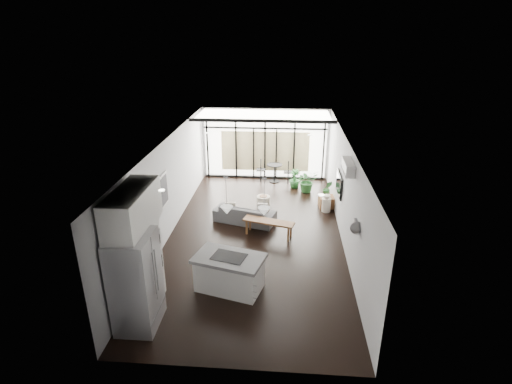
# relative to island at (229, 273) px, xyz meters

# --- Properties ---
(floor) EXTENTS (5.00, 10.00, 0.00)m
(floor) POSITION_rel_island_xyz_m (0.39, 2.63, -0.42)
(floor) COLOR black
(floor) RESTS_ON ground
(ceiling) EXTENTS (5.00, 10.00, 0.00)m
(ceiling) POSITION_rel_island_xyz_m (0.39, 2.63, 2.38)
(ceiling) COLOR silver
(ceiling) RESTS_ON ground
(wall_left) EXTENTS (0.02, 10.00, 2.80)m
(wall_left) POSITION_rel_island_xyz_m (-2.11, 2.63, 0.98)
(wall_left) COLOR silver
(wall_left) RESTS_ON ground
(wall_right) EXTENTS (0.02, 10.00, 2.80)m
(wall_right) POSITION_rel_island_xyz_m (2.89, 2.63, 0.98)
(wall_right) COLOR silver
(wall_right) RESTS_ON ground
(wall_back) EXTENTS (5.00, 0.02, 2.80)m
(wall_back) POSITION_rel_island_xyz_m (0.39, 7.63, 0.98)
(wall_back) COLOR silver
(wall_back) RESTS_ON ground
(wall_front) EXTENTS (5.00, 0.02, 2.80)m
(wall_front) POSITION_rel_island_xyz_m (0.39, -2.37, 0.98)
(wall_front) COLOR silver
(wall_front) RESTS_ON ground
(glazing) EXTENTS (5.00, 0.20, 2.80)m
(glazing) POSITION_rel_island_xyz_m (0.39, 7.51, 0.98)
(glazing) COLOR black
(glazing) RESTS_ON ground
(skylight) EXTENTS (4.70, 1.90, 0.06)m
(skylight) POSITION_rel_island_xyz_m (0.39, 6.63, 2.35)
(skylight) COLOR silver
(skylight) RESTS_ON ceiling
(neighbour_building) EXTENTS (3.50, 0.02, 1.60)m
(neighbour_building) POSITION_rel_island_xyz_m (0.39, 7.58, 0.68)
(neighbour_building) COLOR #F3E8A8
(neighbour_building) RESTS_ON ground
(island) EXTENTS (1.75, 1.31, 0.85)m
(island) POSITION_rel_island_xyz_m (0.00, 0.00, 0.00)
(island) COLOR silver
(island) RESTS_ON floor
(cooktop) EXTENTS (0.85, 0.68, 0.01)m
(cooktop) POSITION_rel_island_xyz_m (0.00, 0.00, 0.43)
(cooktop) COLOR black
(cooktop) RESTS_ON island
(fridge) EXTENTS (0.78, 0.98, 2.03)m
(fridge) POSITION_rel_island_xyz_m (-1.66, -1.32, 0.59)
(fridge) COLOR #A2A1A6
(fridge) RESTS_ON floor
(appliance_column) EXTENTS (0.62, 0.65, 2.39)m
(appliance_column) POSITION_rel_island_xyz_m (-1.77, -0.52, 0.77)
(appliance_column) COLOR silver
(appliance_column) RESTS_ON floor
(upper_cabinets) EXTENTS (0.62, 1.75, 0.86)m
(upper_cabinets) POSITION_rel_island_xyz_m (-1.73, -0.87, 1.93)
(upper_cabinets) COLOR silver
(upper_cabinets) RESTS_ON wall_left
(pendant_left) EXTENTS (0.26, 0.26, 0.18)m
(pendant_left) POSITION_rel_island_xyz_m (-0.01, -0.02, 1.60)
(pendant_left) COLOR silver
(pendant_left) RESTS_ON ceiling
(pendant_right) EXTENTS (0.26, 0.26, 0.18)m
(pendant_right) POSITION_rel_island_xyz_m (0.79, -0.02, 1.60)
(pendant_right) COLOR silver
(pendant_right) RESTS_ON ceiling
(sofa) EXTENTS (1.98, 1.07, 0.74)m
(sofa) POSITION_rel_island_xyz_m (-0.01, 3.49, -0.05)
(sofa) COLOR #4F4F52
(sofa) RESTS_ON floor
(console_bench) EXTENTS (1.54, 0.76, 0.48)m
(console_bench) POSITION_rel_island_xyz_m (0.78, 2.65, -0.19)
(console_bench) COLOR brown
(console_bench) RESTS_ON floor
(pouf) EXTENTS (0.57, 0.57, 0.36)m
(pouf) POSITION_rel_island_xyz_m (0.50, 4.72, -0.24)
(pouf) COLOR beige
(pouf) RESTS_ON floor
(crate) EXTENTS (0.54, 0.54, 0.38)m
(crate) POSITION_rel_island_xyz_m (2.64, 4.83, -0.24)
(crate) COLOR brown
(crate) RESTS_ON floor
(plant_tall) EXTENTS (0.99, 1.05, 0.66)m
(plant_tall) POSITION_rel_island_xyz_m (2.03, 6.17, -0.09)
(plant_tall) COLOR #265C28
(plant_tall) RESTS_ON floor
(plant_med) EXTENTS (0.66, 0.83, 0.41)m
(plant_med) POSITION_rel_island_xyz_m (1.58, 6.53, -0.22)
(plant_med) COLOR #265C28
(plant_med) RESTS_ON floor
(plant_crate) EXTENTS (0.33, 0.58, 0.26)m
(plant_crate) POSITION_rel_island_xyz_m (2.64, 4.83, 0.08)
(plant_crate) COLOR #265C28
(plant_crate) RESTS_ON crate
(milk_can) EXTENTS (0.33, 0.33, 0.59)m
(milk_can) POSITION_rel_island_xyz_m (2.60, 4.46, -0.13)
(milk_can) COLOR beige
(milk_can) RESTS_ON floor
(bistro_set) EXTENTS (1.50, 0.81, 0.68)m
(bistro_set) POSITION_rel_island_xyz_m (0.79, 7.12, -0.08)
(bistro_set) COLOR black
(bistro_set) RESTS_ON floor
(tv) EXTENTS (0.05, 1.10, 0.65)m
(tv) POSITION_rel_island_xyz_m (2.85, 3.63, 0.88)
(tv) COLOR black
(tv) RESTS_ON wall_right
(ac_unit) EXTENTS (0.22, 0.90, 0.30)m
(ac_unit) POSITION_rel_island_xyz_m (2.77, 1.83, 2.03)
(ac_unit) COLOR white
(ac_unit) RESTS_ON wall_right
(framed_art) EXTENTS (0.04, 0.70, 0.90)m
(framed_art) POSITION_rel_island_xyz_m (-2.08, 2.13, 1.13)
(framed_art) COLOR black
(framed_art) RESTS_ON wall_left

